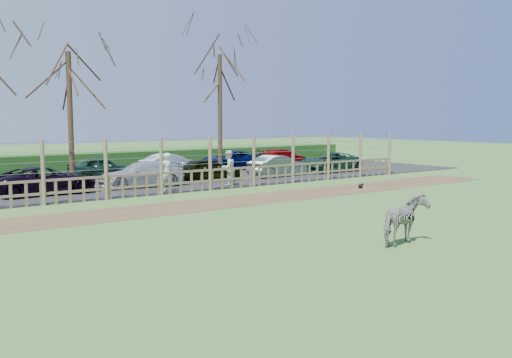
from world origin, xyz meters
TOP-DOWN VIEW (x-y plane):
  - ground at (0.00, 0.00)m, footprint 120.00×120.00m
  - dirt_strip at (0.00, 4.50)m, footprint 34.00×2.80m
  - asphalt at (0.00, 14.50)m, footprint 44.00×13.00m
  - hedge at (0.00, 21.50)m, footprint 46.00×2.00m
  - fence at (0.00, 8.00)m, footprint 30.16×0.16m
  - tree_mid at (-2.00, 13.50)m, footprint 4.80×4.80m
  - tree_right at (7.00, 14.00)m, footprint 4.80×4.80m
  - zebra at (0.51, -4.67)m, footprint 1.68×1.02m
  - visitor_a at (0.67, 8.77)m, footprint 0.67×0.48m
  - visitor_b at (4.05, 8.82)m, footprint 0.96×0.83m
  - crow at (8.58, 4.33)m, footprint 0.30×0.22m
  - car_2 at (-4.04, 10.96)m, footprint 4.35×2.07m
  - car_3 at (0.47, 10.95)m, footprint 4.26×2.00m
  - car_4 at (4.43, 11.23)m, footprint 3.64×1.74m
  - car_5 at (8.84, 10.88)m, footprint 3.73×1.55m
  - car_6 at (13.05, 11.07)m, footprint 4.41×2.19m
  - car_10 at (0.34, 15.68)m, footprint 3.55×1.50m
  - car_11 at (4.59, 15.62)m, footprint 3.67×1.35m
  - car_12 at (9.07, 15.92)m, footprint 4.46×2.32m
  - car_13 at (13.21, 15.83)m, footprint 4.29×2.10m

SIDE VIEW (x-z plane):
  - ground at x=0.00m, z-range 0.00..0.00m
  - dirt_strip at x=0.00m, z-range 0.00..0.01m
  - asphalt at x=0.00m, z-range 0.00..0.04m
  - crow at x=8.58m, z-range 0.00..0.24m
  - hedge at x=0.00m, z-range 0.00..1.10m
  - car_2 at x=-4.04m, z-range 0.04..1.24m
  - car_3 at x=0.47m, z-range 0.04..1.24m
  - car_4 at x=4.43m, z-range 0.04..1.24m
  - car_5 at x=8.84m, z-range 0.04..1.24m
  - car_6 at x=13.05m, z-range 0.04..1.24m
  - car_10 at x=0.34m, z-range 0.04..1.24m
  - car_11 at x=4.59m, z-range 0.04..1.24m
  - car_12 at x=9.07m, z-range 0.04..1.24m
  - car_13 at x=13.21m, z-range 0.04..1.24m
  - zebra at x=0.51m, z-range 0.00..1.33m
  - fence at x=0.00m, z-range -0.45..2.05m
  - visitor_a at x=0.67m, z-range 0.04..1.76m
  - visitor_b at x=4.05m, z-range 0.04..1.76m
  - tree_mid at x=-2.00m, z-range 1.45..8.28m
  - tree_right at x=7.00m, z-range 1.57..8.92m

